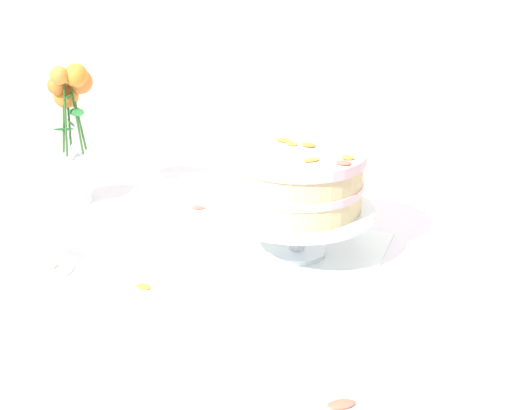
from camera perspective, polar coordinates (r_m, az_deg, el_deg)
The scene contains 9 objects.
dining_table at distance 1.43m, azimuth -2.29°, elevation -8.43°, with size 1.40×1.00×0.74m.
linen_napkin at distance 1.45m, azimuth 3.12°, elevation -3.77°, with size 0.32×0.32×0.00m, color white.
cake_stand at distance 1.42m, azimuth 3.19°, elevation -0.80°, with size 0.29×0.29×0.10m.
layer_cake at distance 1.39m, azimuth 3.25°, elevation 1.96°, with size 0.25×0.25×0.12m.
flower_vase at distance 1.70m, azimuth -13.76°, elevation 5.23°, with size 0.10×0.11×0.32m.
teacup at distance 1.44m, azimuth -16.24°, elevation -3.94°, with size 0.13×0.13×0.05m.
loose_petal_0 at distance 1.67m, azimuth -4.44°, elevation -0.19°, with size 0.03×0.02×0.00m, color #E56B51.
loose_petal_1 at distance 1.05m, azimuth 6.50°, elevation -14.82°, with size 0.04×0.02×0.01m, color #E56B51.
loose_petal_2 at distance 1.35m, azimuth -8.57°, elevation -6.14°, with size 0.03×0.02×0.00m, color yellow.
Camera 1 is at (0.47, -1.16, 1.37)m, focal length 52.58 mm.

